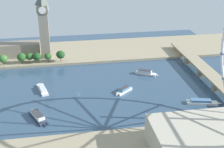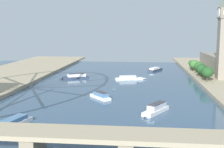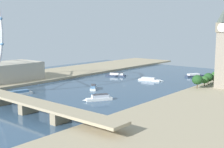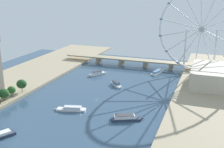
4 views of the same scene
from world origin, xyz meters
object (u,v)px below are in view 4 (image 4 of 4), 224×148
(tour_boat_1, at_px, (97,73))
(riverside_hall, at_px, (213,76))
(tour_boat_0, at_px, (125,118))
(tour_boat_3, at_px, (158,72))
(tour_boat_5, at_px, (71,109))
(ferris_wheel, at_px, (202,30))
(river_bridge, at_px, (134,61))
(tour_boat_4, at_px, (116,84))

(tour_boat_1, bearing_deg, riverside_hall, -58.56)
(tour_boat_0, bearing_deg, tour_boat_1, 98.15)
(tour_boat_0, bearing_deg, riverside_hall, 34.60)
(tour_boat_3, relative_size, tour_boat_5, 1.05)
(ferris_wheel, bearing_deg, tour_boat_3, -165.52)
(riverside_hall, xyz_separation_m, tour_boat_0, (-73.73, -124.89, -11.69))
(river_bridge, bearing_deg, tour_boat_4, -86.68)
(tour_boat_0, relative_size, tour_boat_4, 1.43)
(river_bridge, bearing_deg, ferris_wheel, -9.06)
(ferris_wheel, bearing_deg, river_bridge, 170.94)
(tour_boat_5, bearing_deg, tour_boat_4, -116.15)
(tour_boat_0, distance_m, tour_boat_1, 147.20)
(ferris_wheel, xyz_separation_m, tour_boat_3, (-54.83, -14.16, -61.63))
(tour_boat_1, distance_m, tour_boat_5, 123.52)
(riverside_hall, bearing_deg, tour_boat_5, -136.90)
(river_bridge, bearing_deg, tour_boat_0, -76.52)
(river_bridge, distance_m, tour_boat_5, 189.00)
(ferris_wheel, height_order, tour_boat_4, ferris_wheel)
(ferris_wheel, distance_m, tour_boat_3, 83.69)
(tour_boat_3, xyz_separation_m, tour_boat_5, (-56.01, -158.58, -0.19))
(river_bridge, xyz_separation_m, tour_boat_1, (-34.47, -67.09, -5.48))
(ferris_wheel, relative_size, tour_boat_1, 4.42)
(tour_boat_5, bearing_deg, tour_boat_1, -94.03)
(tour_boat_0, height_order, tour_boat_4, tour_boat_4)
(ferris_wheel, bearing_deg, riverside_hall, -67.74)
(tour_boat_0, bearing_deg, ferris_wheel, 48.20)
(riverside_hall, relative_size, tour_boat_4, 3.37)
(riverside_hall, height_order, tour_boat_3, riverside_hall)
(tour_boat_1, bearing_deg, river_bridge, 3.72)
(tour_boat_1, bearing_deg, tour_boat_4, -99.74)
(river_bridge, xyz_separation_m, tour_boat_4, (5.90, -101.76, -5.79))
(tour_boat_0, distance_m, tour_boat_5, 57.57)
(river_bridge, bearing_deg, tour_boat_3, -34.14)
(ferris_wheel, height_order, tour_boat_5, ferris_wheel)
(riverside_hall, xyz_separation_m, tour_boat_5, (-131.26, -122.84, -12.12))
(riverside_hall, relative_size, tour_boat_3, 2.07)
(river_bridge, xyz_separation_m, tour_boat_5, (-11.85, -188.52, -6.17))
(river_bridge, height_order, tour_boat_1, river_bridge)
(river_bridge, distance_m, tour_boat_4, 102.10)
(tour_boat_4, bearing_deg, tour_boat_0, -15.77)
(river_bridge, height_order, tour_boat_3, river_bridge)
(tour_boat_0, relative_size, tour_boat_1, 1.15)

